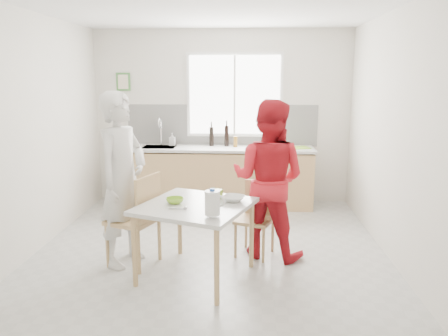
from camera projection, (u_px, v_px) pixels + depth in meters
The scene contains 21 objects.
ground at pixel (210, 254), 4.96m from camera, with size 4.50×4.50×0.00m, color #B7B7B2.
room_shell at pixel (209, 109), 4.63m from camera, with size 4.50×4.50×4.50m.
window at pixel (235, 95), 6.78m from camera, with size 1.50×0.06×1.30m.
backsplash at pixel (222, 125), 6.90m from camera, with size 3.00×0.02×0.65m, color white.
picture_frame at pixel (123, 82), 6.84m from camera, with size 0.22×0.03×0.28m.
kitchen_counter at pixel (220, 179), 6.78m from camera, with size 2.84×0.64×1.37m.
dining_table at pixel (195, 212), 4.29m from camera, with size 1.27×1.27×0.76m.
chair_left at pixel (139, 216), 4.59m from camera, with size 0.59×0.59×0.99m.
chair_far at pixel (257, 215), 4.92m from camera, with size 0.49×0.49×0.83m.
person_white at pixel (123, 180), 4.58m from camera, with size 0.67×0.44×1.84m, color silver.
person_red at pixel (268, 179), 4.79m from camera, with size 0.85×0.66×1.75m, color red.
bowl_green at pixel (175, 201), 4.30m from camera, with size 0.17×0.17×0.05m, color #8BC62D.
bowl_white at pixel (233, 199), 4.37m from camera, with size 0.22×0.22×0.05m, color silver.
milk_jug at pixel (213, 203), 3.87m from camera, with size 0.19×0.14×0.24m.
green_box at pixel (216, 194), 4.48m from camera, with size 0.10×0.10×0.09m, color #81B72A.
spoon at pixel (177, 208), 4.11m from camera, with size 0.01×0.01×0.16m, color #A5A5AA.
cutting_board at pixel (297, 148), 6.60m from camera, with size 0.35×0.25×0.01m, color #93CC2F.
wine_bottle_a at pixel (227, 136), 6.76m from camera, with size 0.07×0.07×0.32m, color black.
wine_bottle_b at pixel (211, 136), 6.79m from camera, with size 0.07×0.07×0.30m, color black.
jar_amber at pixel (235, 142), 6.70m from camera, with size 0.06×0.06×0.16m, color #91621F.
soap_bottle at pixel (172, 139), 6.84m from camera, with size 0.09×0.09×0.20m, color #999999.
Camera 1 is at (0.43, -4.64, 1.99)m, focal length 35.00 mm.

